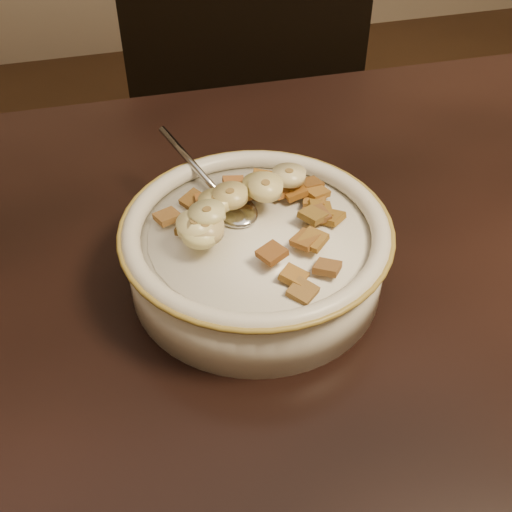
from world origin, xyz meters
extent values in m
cube|color=black|center=(0.00, 0.00, 0.73)|extent=(1.41, 0.92, 0.04)
cube|color=black|center=(0.10, 0.57, 0.51)|extent=(0.55, 0.55, 1.01)
cylinder|color=beige|center=(-0.06, 0.08, 0.78)|extent=(0.23, 0.23, 0.06)
cylinder|color=white|center=(-0.06, 0.08, 0.81)|extent=(0.19, 0.19, 0.00)
ellipsoid|color=#A3A3A3|center=(-0.07, 0.11, 0.81)|extent=(0.06, 0.07, 0.01)
cube|color=brown|center=(-0.07, 0.14, 0.81)|extent=(0.02, 0.02, 0.01)
cube|color=olive|center=(-0.02, 0.04, 0.82)|extent=(0.03, 0.03, 0.01)
cube|color=olive|center=(-0.05, 0.01, 0.81)|extent=(0.03, 0.03, 0.01)
cube|color=brown|center=(-0.12, 0.09, 0.81)|extent=(0.03, 0.03, 0.01)
cube|color=#995719|center=(-0.03, 0.12, 0.81)|extent=(0.02, 0.03, 0.01)
cube|color=brown|center=(-0.06, 0.03, 0.82)|extent=(0.03, 0.03, 0.01)
cube|color=brown|center=(-0.01, 0.08, 0.82)|extent=(0.03, 0.03, 0.01)
cube|color=brown|center=(-0.10, 0.12, 0.82)|extent=(0.02, 0.02, 0.01)
cube|color=brown|center=(-0.01, 0.12, 0.82)|extent=(0.02, 0.02, 0.01)
cube|color=brown|center=(-0.06, 0.12, 0.82)|extent=(0.02, 0.02, 0.01)
cube|color=brown|center=(0.00, 0.13, 0.81)|extent=(0.02, 0.02, 0.01)
cube|color=brown|center=(0.01, 0.08, 0.81)|extent=(0.03, 0.03, 0.01)
cube|color=brown|center=(0.00, 0.11, 0.81)|extent=(0.03, 0.03, 0.01)
cube|color=brown|center=(0.00, 0.09, 0.81)|extent=(0.02, 0.02, 0.01)
cube|color=brown|center=(-0.01, 0.08, 0.82)|extent=(0.02, 0.02, 0.01)
cube|color=brown|center=(-0.05, 0.13, 0.82)|extent=(0.03, 0.03, 0.01)
cube|color=olive|center=(-0.04, 0.00, 0.81)|extent=(0.03, 0.03, 0.01)
cube|color=brown|center=(-0.13, 0.11, 0.81)|extent=(0.03, 0.03, 0.01)
cube|color=brown|center=(-0.04, 0.14, 0.81)|extent=(0.03, 0.03, 0.01)
cube|color=brown|center=(-0.03, 0.05, 0.82)|extent=(0.03, 0.03, 0.01)
cube|color=brown|center=(-0.11, 0.13, 0.81)|extent=(0.03, 0.03, 0.01)
cube|color=#95602D|center=(-0.02, 0.01, 0.81)|extent=(0.03, 0.03, 0.01)
cube|color=olive|center=(0.00, 0.10, 0.81)|extent=(0.03, 0.03, 0.01)
cylinder|color=#F6EA85|center=(-0.05, 0.12, 0.83)|extent=(0.03, 0.03, 0.01)
cylinder|color=tan|center=(-0.11, 0.07, 0.83)|extent=(0.04, 0.04, 0.02)
cylinder|color=beige|center=(-0.02, 0.12, 0.83)|extent=(0.04, 0.04, 0.01)
cylinder|color=#D9B76A|center=(-0.08, 0.10, 0.83)|extent=(0.04, 0.04, 0.01)
cylinder|color=#FEF198|center=(-0.11, 0.06, 0.83)|extent=(0.04, 0.04, 0.01)
cylinder|color=beige|center=(-0.12, 0.07, 0.83)|extent=(0.03, 0.03, 0.01)
cylinder|color=#F2DA7B|center=(-0.09, 0.10, 0.83)|extent=(0.03, 0.03, 0.02)
cylinder|color=#FFE49A|center=(-0.05, 0.10, 0.84)|extent=(0.04, 0.04, 0.01)
cylinder|color=#D0C27E|center=(-0.10, 0.08, 0.84)|extent=(0.04, 0.04, 0.01)
camera|label=1|loc=(-0.17, -0.34, 1.17)|focal=45.00mm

